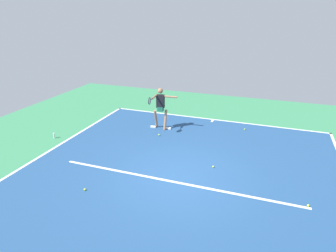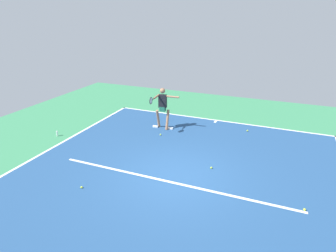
# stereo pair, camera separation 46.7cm
# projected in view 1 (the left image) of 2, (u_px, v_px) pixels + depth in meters

# --- Properties ---
(ground_plane) EXTENTS (19.89, 19.89, 0.00)m
(ground_plane) POSITION_uv_depth(u_px,v_px,m) (178.00, 175.00, 9.27)
(ground_plane) COLOR #388456
(court_surface) EXTENTS (10.25, 11.03, 0.00)m
(court_surface) POSITION_uv_depth(u_px,v_px,m) (178.00, 175.00, 9.27)
(court_surface) COLOR navy
(court_surface) RESTS_ON ground_plane
(court_line_baseline_near) EXTENTS (10.25, 0.10, 0.01)m
(court_line_baseline_near) POSITION_uv_depth(u_px,v_px,m) (213.00, 119.00, 14.05)
(court_line_baseline_near) COLOR white
(court_line_baseline_near) RESTS_ON ground_plane
(court_line_sideline_right) EXTENTS (0.10, 11.03, 0.01)m
(court_line_sideline_right) POSITION_uv_depth(u_px,v_px,m) (49.00, 151.00, 10.87)
(court_line_sideline_right) COLOR white
(court_line_sideline_right) RESTS_ON ground_plane
(court_line_service) EXTENTS (7.69, 0.10, 0.01)m
(court_line_service) POSITION_uv_depth(u_px,v_px,m) (174.00, 182.00, 8.92)
(court_line_service) COLOR white
(court_line_service) RESTS_ON ground_plane
(court_line_centre_mark) EXTENTS (0.10, 0.30, 0.01)m
(court_line_centre_mark) POSITION_uv_depth(u_px,v_px,m) (212.00, 121.00, 13.87)
(court_line_centre_mark) COLOR white
(court_line_centre_mark) RESTS_ON ground_plane
(tennis_player) EXTENTS (1.21, 1.28, 1.85)m
(tennis_player) POSITION_uv_depth(u_px,v_px,m) (160.00, 106.00, 12.58)
(tennis_player) COLOR #9E7051
(tennis_player) RESTS_ON ground_plane
(tennis_ball_far_corner) EXTENTS (0.07, 0.07, 0.07)m
(tennis_ball_far_corner) POSITION_uv_depth(u_px,v_px,m) (85.00, 190.00, 8.48)
(tennis_ball_far_corner) COLOR #CCE033
(tennis_ball_far_corner) RESTS_ON ground_plane
(tennis_ball_by_sideline) EXTENTS (0.07, 0.07, 0.07)m
(tennis_ball_by_sideline) POSITION_uv_depth(u_px,v_px,m) (245.00, 129.00, 12.80)
(tennis_ball_by_sideline) COLOR #CCE033
(tennis_ball_by_sideline) RESTS_ON ground_plane
(tennis_ball_by_baseline) EXTENTS (0.07, 0.07, 0.07)m
(tennis_ball_by_baseline) POSITION_uv_depth(u_px,v_px,m) (308.00, 206.00, 7.79)
(tennis_ball_by_baseline) COLOR #CCE033
(tennis_ball_by_baseline) RESTS_ON ground_plane
(tennis_ball_centre_court) EXTENTS (0.07, 0.07, 0.07)m
(tennis_ball_centre_court) POSITION_uv_depth(u_px,v_px,m) (213.00, 167.00, 9.73)
(tennis_ball_centre_court) COLOR #CCE033
(tennis_ball_centre_court) RESTS_ON ground_plane
(tennis_ball_near_player) EXTENTS (0.07, 0.07, 0.07)m
(tennis_ball_near_player) POSITION_uv_depth(u_px,v_px,m) (159.00, 135.00, 12.23)
(tennis_ball_near_player) COLOR #C6E53D
(tennis_ball_near_player) RESTS_ON ground_plane
(water_bottle) EXTENTS (0.07, 0.07, 0.22)m
(water_bottle) POSITION_uv_depth(u_px,v_px,m) (54.00, 136.00, 11.96)
(water_bottle) COLOR white
(water_bottle) RESTS_ON ground_plane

